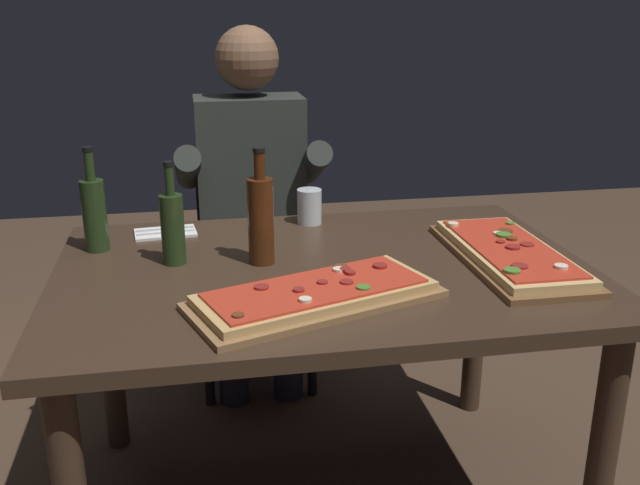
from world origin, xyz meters
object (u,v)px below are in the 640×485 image
Objects in this scene: dining_table at (323,299)px; seated_diner at (252,196)px; pizza_rectangular_front at (316,295)px; vinegar_bottle_green at (173,226)px; wine_bottle_dark at (94,212)px; oil_bottle_amber at (261,218)px; pizza_rectangular_left at (509,254)px; tumbler_near_camera at (309,206)px; diner_chair at (252,252)px.

seated_diner reaches higher than dining_table.
vinegar_bottle_green is (-0.32, 0.33, 0.08)m from pizza_rectangular_front.
wine_bottle_dark is 0.94× the size of oil_bottle_amber.
wine_bottle_dark is at bearing 138.49° from pizza_rectangular_front.
pizza_rectangular_left is at bearing 18.29° from pizza_rectangular_front.
pizza_rectangular_left is 5.34× the size of tumbler_near_camera.
wine_bottle_dark is at bearing -134.38° from seated_diner.
vinegar_bottle_green is at bearing -112.68° from seated_diner.
oil_bottle_amber reaches higher than wine_bottle_dark.
dining_table is at bearing -94.20° from tumbler_near_camera.
seated_diner is (0.04, 0.68, -0.12)m from oil_bottle_amber.
oil_bottle_amber is at bearing -93.14° from seated_diner.
wine_bottle_dark is 0.70m from seated_diner.
pizza_rectangular_front is 0.47m from vinegar_bottle_green.
diner_chair is at bearing 90.00° from seated_diner.
pizza_rectangular_left is 0.67m from oil_bottle_amber.
diner_chair is at bearing 97.96° from dining_table.
vinegar_bottle_green is (-0.89, 0.14, 0.08)m from pizza_rectangular_left.
dining_table is 2.40× the size of pizza_rectangular_left.
pizza_rectangular_left is at bearing -55.47° from diner_chair.
tumbler_near_camera is at bearing 60.58° from oil_bottle_amber.
seated_diner is (-0.06, 0.97, -0.02)m from pizza_rectangular_front.
pizza_rectangular_left is (0.56, 0.19, 0.00)m from pizza_rectangular_front.
dining_table is 1.61× the size of diner_chair.
pizza_rectangular_front is at bearing -98.25° from tumbler_near_camera.
diner_chair reaches higher than pizza_rectangular_front.
pizza_rectangular_left is 0.67× the size of diner_chair.
wine_bottle_dark reaches higher than diner_chair.
dining_table is 0.27m from pizza_rectangular_front.
diner_chair is at bearing 87.33° from oil_bottle_amber.
vinegar_bottle_green is (0.21, -0.15, -0.01)m from wine_bottle_dark.
pizza_rectangular_front is 5.81× the size of tumbler_near_camera.
oil_bottle_amber reaches higher than dining_table.
diner_chair is at bearing 70.62° from vinegar_bottle_green.
vinegar_bottle_green reaches higher than diner_chair.
tumbler_near_camera reaches higher than pizza_rectangular_front.
vinegar_bottle_green is (-0.23, 0.04, -0.02)m from oil_bottle_amber.
oil_bottle_amber is (-0.66, 0.11, 0.10)m from pizza_rectangular_left.
oil_bottle_amber is 0.88m from diner_chair.
tumbler_near_camera is (0.09, 0.62, 0.03)m from pizza_rectangular_front.
oil_bottle_amber is (-0.10, 0.29, 0.10)m from pizza_rectangular_front.
dining_table is 0.42m from tumbler_near_camera.
oil_bottle_amber is 0.69m from seated_diner.
vinegar_bottle_green reaches higher than pizza_rectangular_left.
dining_table is 1.05× the size of seated_diner.
pizza_rectangular_front is 2.16× the size of wine_bottle_dark.
pizza_rectangular_front is 1.12m from diner_chair.
vinegar_bottle_green is 0.32× the size of diner_chair.
tumbler_near_camera is (0.63, 0.14, -0.06)m from wine_bottle_dark.
dining_table is 0.28m from oil_bottle_amber.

